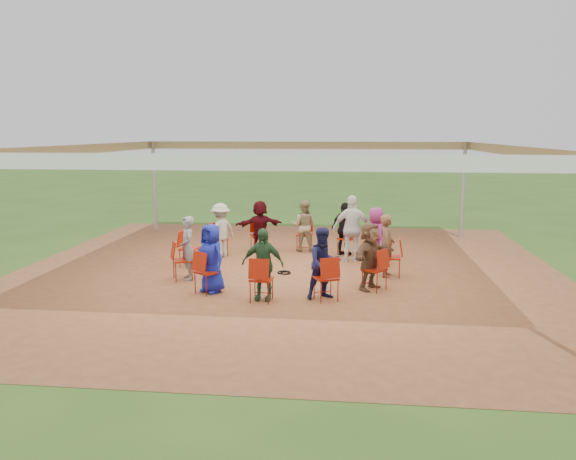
# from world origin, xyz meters

# --- Properties ---
(ground) EXTENTS (80.00, 80.00, 0.00)m
(ground) POSITION_xyz_m (0.00, 0.00, 0.00)
(ground) COLOR #32581B
(ground) RESTS_ON ground
(dirt_patch) EXTENTS (13.00, 13.00, 0.00)m
(dirt_patch) POSITION_xyz_m (0.00, 0.00, 0.01)
(dirt_patch) COLOR brown
(dirt_patch) RESTS_ON ground
(tent) EXTENTS (10.33, 10.33, 3.00)m
(tent) POSITION_xyz_m (0.00, 0.00, 2.37)
(tent) COLOR #B2B2B7
(tent) RESTS_ON ground
(chair_0) EXTENTS (0.48, 0.46, 0.90)m
(chair_0) POSITION_xyz_m (2.46, -0.22, 0.45)
(chair_0) COLOR #9E1805
(chair_0) RESTS_ON ground
(chair_1) EXTENTS (0.58, 0.57, 0.90)m
(chair_1) POSITION_xyz_m (2.24, 1.04, 0.45)
(chair_1) COLOR #9E1805
(chair_1) RESTS_ON ground
(chair_2) EXTENTS (0.60, 0.60, 0.90)m
(chair_2) POSITION_xyz_m (1.42, 2.02, 0.45)
(chair_2) COLOR #9E1805
(chair_2) RESTS_ON ground
(chair_3) EXTENTS (0.46, 0.48, 0.90)m
(chair_3) POSITION_xyz_m (0.22, 2.46, 0.45)
(chair_3) COLOR #9E1805
(chair_3) RESTS_ON ground
(chair_4) EXTENTS (0.57, 0.58, 0.90)m
(chair_4) POSITION_xyz_m (-1.04, 2.24, 0.45)
(chair_4) COLOR #9E1805
(chair_4) RESTS_ON ground
(chair_5) EXTENTS (0.60, 0.60, 0.90)m
(chair_5) POSITION_xyz_m (-2.02, 1.42, 0.45)
(chair_5) COLOR #9E1805
(chair_5) RESTS_ON ground
(chair_6) EXTENTS (0.48, 0.46, 0.90)m
(chair_6) POSITION_xyz_m (-2.46, 0.22, 0.45)
(chair_6) COLOR #9E1805
(chair_6) RESTS_ON ground
(chair_7) EXTENTS (0.58, 0.57, 0.90)m
(chair_7) POSITION_xyz_m (-2.24, -1.04, 0.45)
(chair_7) COLOR #9E1805
(chair_7) RESTS_ON ground
(chair_8) EXTENTS (0.60, 0.60, 0.90)m
(chair_8) POSITION_xyz_m (-1.42, -2.02, 0.45)
(chair_8) COLOR #9E1805
(chair_8) RESTS_ON ground
(chair_9) EXTENTS (0.46, 0.48, 0.90)m
(chair_9) POSITION_xyz_m (-0.22, -2.46, 0.45)
(chair_9) COLOR #9E1805
(chair_9) RESTS_ON ground
(chair_10) EXTENTS (0.57, 0.58, 0.90)m
(chair_10) POSITION_xyz_m (1.04, -2.24, 0.45)
(chair_10) COLOR #9E1805
(chair_10) RESTS_ON ground
(chair_11) EXTENTS (0.60, 0.60, 0.90)m
(chair_11) POSITION_xyz_m (2.02, -1.42, 0.45)
(chair_11) COLOR #9E1805
(chair_11) RESTS_ON ground
(person_seated_0) EXTENTS (0.39, 0.56, 1.44)m
(person_seated_0) POSITION_xyz_m (2.34, -0.21, 0.73)
(person_seated_0) COLOR brown
(person_seated_0) RESTS_ON ground
(person_seated_1) EXTENTS (0.65, 0.81, 1.44)m
(person_seated_1) POSITION_xyz_m (2.14, 0.99, 0.73)
(person_seated_1) COLOR #862265
(person_seated_1) RESTS_ON ground
(person_seated_2) EXTENTS (0.94, 0.84, 1.44)m
(person_seated_2) POSITION_xyz_m (1.35, 1.93, 0.73)
(person_seated_2) COLOR black
(person_seated_2) RESTS_ON ground
(person_seated_3) EXTENTS (0.73, 0.47, 1.44)m
(person_seated_3) POSITION_xyz_m (0.21, 2.34, 0.73)
(person_seated_3) COLOR #8B7D57
(person_seated_3) RESTS_ON ground
(person_seated_4) EXTENTS (1.42, 1.02, 1.44)m
(person_seated_4) POSITION_xyz_m (-0.99, 2.14, 0.73)
(person_seated_4) COLOR #3D080F
(person_seated_4) RESTS_ON ground
(person_seated_5) EXTENTS (0.91, 1.03, 1.44)m
(person_seated_5) POSITION_xyz_m (-1.93, 1.35, 0.73)
(person_seated_5) COLOR #ADA99B
(person_seated_5) RESTS_ON ground
(person_seated_6) EXTENTS (0.53, 0.62, 1.44)m
(person_seated_6) POSITION_xyz_m (-2.14, -0.99, 0.73)
(person_seated_6) COLOR gray
(person_seated_6) RESTS_ON ground
(person_seated_7) EXTENTS (0.80, 0.73, 1.44)m
(person_seated_7) POSITION_xyz_m (-1.35, -1.93, 0.73)
(person_seated_7) COLOR #1720A4
(person_seated_7) RESTS_ON ground
(person_seated_8) EXTENTS (0.88, 0.51, 1.44)m
(person_seated_8) POSITION_xyz_m (-0.21, -2.34, 0.73)
(person_seated_8) COLOR #295030
(person_seated_8) RESTS_ON ground
(person_seated_9) EXTENTS (0.81, 0.66, 1.44)m
(person_seated_9) POSITION_xyz_m (0.99, -2.14, 0.73)
(person_seated_9) COLOR #181946
(person_seated_9) RESTS_ON ground
(person_seated_10) EXTENTS (1.18, 1.38, 1.44)m
(person_seated_10) POSITION_xyz_m (1.93, -1.35, 0.73)
(person_seated_10) COLOR brown
(person_seated_10) RESTS_ON ground
(standing_person) EXTENTS (1.04, 0.59, 1.71)m
(standing_person) POSITION_xyz_m (1.55, 1.22, 0.86)
(standing_person) COLOR silver
(standing_person) RESTS_ON ground
(cable_coil) EXTENTS (0.43, 0.43, 0.03)m
(cable_coil) POSITION_xyz_m (-0.03, -0.21, 0.02)
(cable_coil) COLOR black
(cable_coil) RESTS_ON ground
(laptop) EXTENTS (0.26, 0.32, 0.21)m
(laptop) POSITION_xyz_m (2.18, -0.20, 0.67)
(laptop) COLOR #B7B7BC
(laptop) RESTS_ON ground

